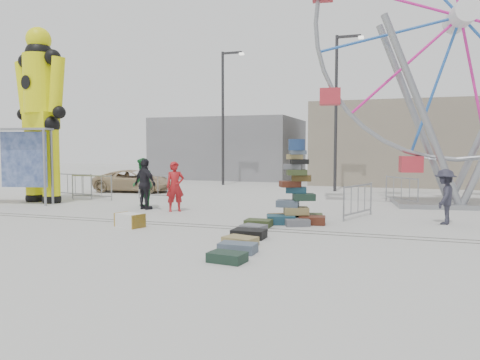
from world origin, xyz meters
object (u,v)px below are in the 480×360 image
(barricade_dummy_a, at_px, (75,185))
(pedestrian_red, at_px, (175,187))
(suitcase_tower, at_px, (296,200))
(pedestrian_black, at_px, (145,184))
(ferris_wheel, at_px, (460,41))
(barricade_wheel_back, at_px, (401,190))
(barricade_dummy_c, at_px, (158,187))
(parked_suv, at_px, (134,181))
(pedestrian_grey, at_px, (445,197))
(barricade_wheel_front, at_px, (358,201))
(pedestrian_green, at_px, (143,183))
(steamer_trunk, at_px, (130,220))
(barricade_dummy_b, at_px, (92,187))
(crash_test_dummy, at_px, (41,108))
(lamp_post_left, at_px, (224,111))
(lamp_post_right, at_px, (338,105))

(barricade_dummy_a, xyz_separation_m, pedestrian_red, (6.43, -2.75, 0.34))
(suitcase_tower, bearing_deg, pedestrian_black, 152.26)
(pedestrian_red, bearing_deg, ferris_wheel, -10.75)
(barricade_wheel_back, distance_m, pedestrian_red, 9.19)
(barricade_dummy_a, distance_m, barricade_dummy_c, 3.98)
(barricade_wheel_back, bearing_deg, parked_suv, -131.18)
(barricade_wheel_back, bearing_deg, pedestrian_grey, -23.78)
(barricade_wheel_back, relative_size, pedestrian_black, 1.07)
(barricade_wheel_front, bearing_deg, pedestrian_black, 113.67)
(pedestrian_green, bearing_deg, ferris_wheel, 77.49)
(suitcase_tower, height_order, pedestrian_black, suitcase_tower)
(barricade_wheel_front, distance_m, parked_suv, 12.85)
(parked_suv, bearing_deg, barricade_wheel_front, -121.91)
(barricade_dummy_a, relative_size, pedestrian_green, 1.06)
(steamer_trunk, bearing_deg, barricade_dummy_b, 153.37)
(ferris_wheel, relative_size, barricade_dummy_a, 6.42)
(barricade_wheel_back, xyz_separation_m, parked_suv, (-12.99, 0.92, 0.01))
(ferris_wheel, distance_m, steamer_trunk, 13.95)
(steamer_trunk, xyz_separation_m, barricade_dummy_c, (-2.70, 6.63, 0.36))
(suitcase_tower, bearing_deg, parked_suv, 128.96)
(ferris_wheel, height_order, barricade_dummy_a, ferris_wheel)
(ferris_wheel, distance_m, barricade_dummy_b, 16.09)
(barricade_dummy_a, relative_size, barricade_wheel_back, 1.00)
(suitcase_tower, bearing_deg, barricade_wheel_front, 29.72)
(steamer_trunk, bearing_deg, barricade_wheel_front, 51.96)
(suitcase_tower, distance_m, parked_suv, 12.24)
(crash_test_dummy, relative_size, pedestrian_grey, 4.48)
(barricade_dummy_b, relative_size, pedestrian_green, 1.06)
(pedestrian_red, height_order, parked_suv, pedestrian_red)
(lamp_post_left, bearing_deg, pedestrian_red, -77.94)
(lamp_post_right, bearing_deg, barricade_dummy_b, -142.24)
(pedestrian_red, bearing_deg, barricade_dummy_b, 119.26)
(lamp_post_left, xyz_separation_m, barricade_dummy_b, (-2.63, -9.46, -3.93))
(lamp_post_left, distance_m, steamer_trunk, 15.84)
(barricade_wheel_front, height_order, pedestrian_red, pedestrian_red)
(barricade_dummy_b, height_order, barricade_wheel_front, same)
(ferris_wheel, bearing_deg, pedestrian_red, -161.16)
(suitcase_tower, bearing_deg, pedestrian_green, 149.96)
(crash_test_dummy, relative_size, pedestrian_black, 3.96)
(barricade_dummy_a, xyz_separation_m, pedestrian_black, (5.14, -2.62, 0.38))
(pedestrian_green, bearing_deg, parked_suv, -180.00)
(parked_suv, bearing_deg, pedestrian_grey, -119.42)
(pedestrian_green, relative_size, pedestrian_black, 1.01)
(steamer_trunk, xyz_separation_m, pedestrian_red, (-0.23, 3.36, 0.70))
(barricade_dummy_a, height_order, barricade_dummy_c, same)
(steamer_trunk, relative_size, pedestrian_grey, 0.50)
(barricade_dummy_c, bearing_deg, parked_suv, 141.18)
(parked_suv, bearing_deg, lamp_post_left, -33.40)
(barricade_dummy_a, xyz_separation_m, barricade_dummy_b, (1.31, -0.57, 0.00))
(steamer_trunk, height_order, parked_suv, parked_suv)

